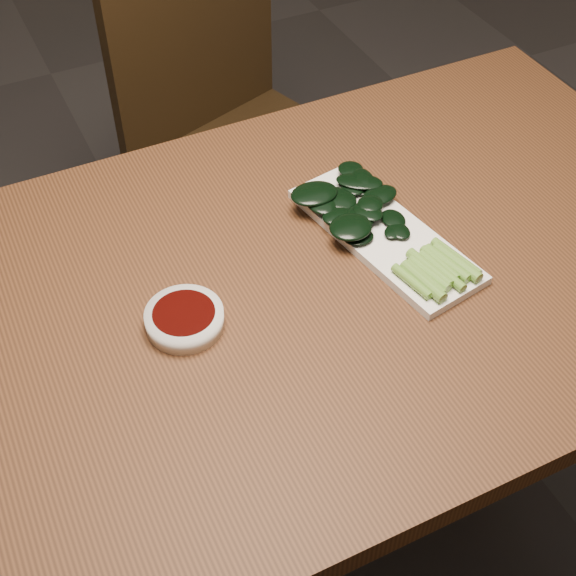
{
  "coord_description": "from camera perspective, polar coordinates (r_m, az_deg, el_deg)",
  "views": [
    {
      "loc": [
        -0.35,
        -0.72,
        1.58
      ],
      "look_at": [
        -0.01,
        -0.02,
        0.76
      ],
      "focal_mm": 50.0,
      "sensor_mm": 36.0,
      "label": 1
    }
  ],
  "objects": [
    {
      "name": "ground",
      "position": [
        1.77,
        0.1,
        -16.82
      ],
      "size": [
        6.0,
        6.0,
        0.0
      ],
      "primitive_type": "plane",
      "color": "#2D2B2B",
      "rests_on": "ground"
    },
    {
      "name": "gai_lan",
      "position": [
        1.21,
        6.1,
        4.67
      ],
      "size": [
        0.18,
        0.33,
        0.03
      ],
      "color": "#679A35",
      "rests_on": "serving_plate"
    },
    {
      "name": "serving_plate",
      "position": [
        1.22,
        6.86,
        3.77
      ],
      "size": [
        0.18,
        0.34,
        0.01
      ],
      "rotation": [
        0.0,
        0.0,
        0.18
      ],
      "color": "white",
      "rests_on": "table"
    },
    {
      "name": "table",
      "position": [
        1.2,
        0.14,
        -1.99
      ],
      "size": [
        1.4,
        0.8,
        0.75
      ],
      "color": "#4C2A15",
      "rests_on": "ground"
    },
    {
      "name": "chair_far",
      "position": [
        1.89,
        -3.72,
        11.06
      ],
      "size": [
        0.57,
        0.57,
        0.89
      ],
      "rotation": [
        0.0,
        0.0,
        0.32
      ],
      "color": "black",
      "rests_on": "ground"
    },
    {
      "name": "sauce_bowl",
      "position": [
        1.09,
        -7.37,
        -2.17
      ],
      "size": [
        0.11,
        0.11,
        0.03
      ],
      "color": "white",
      "rests_on": "table"
    }
  ]
}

